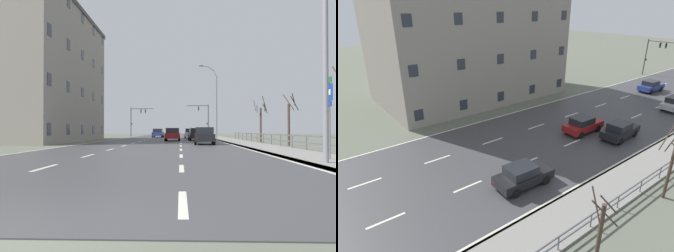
# 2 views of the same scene
# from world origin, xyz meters

# --- Properties ---
(ground_plane) EXTENTS (160.00, 160.00, 0.12)m
(ground_plane) POSITION_xyz_m (0.00, 48.00, -0.06)
(ground_plane) COLOR #5B6051
(traffic_signal_left) EXTENTS (4.70, 0.36, 6.00)m
(traffic_signal_left) POSITION_xyz_m (-6.77, 65.30, 4.10)
(traffic_signal_left) COLOR #38383A
(traffic_signal_left) RESTS_ON ground
(car_far_right) EXTENTS (1.87, 4.12, 1.57)m
(car_far_right) POSITION_xyz_m (1.36, 36.97, 0.80)
(car_far_right) COLOR maroon
(car_far_right) RESTS_ON ground
(car_near_left) EXTENTS (1.99, 4.18, 1.57)m
(car_near_left) POSITION_xyz_m (-1.67, 55.89, 0.80)
(car_near_left) COLOR navy
(car_near_left) RESTS_ON ground
(car_far_left) EXTENTS (1.99, 4.18, 1.57)m
(car_far_left) POSITION_xyz_m (4.28, 38.58, 0.80)
(car_far_left) COLOR black
(car_far_left) RESTS_ON ground
(car_distant) EXTENTS (1.98, 4.18, 1.57)m
(car_distant) POSITION_xyz_m (4.48, 26.66, 0.80)
(car_distant) COLOR black
(car_distant) RESTS_ON ground
(brick_building) EXTENTS (13.56, 22.91, 15.56)m
(brick_building) POSITION_xyz_m (-15.83, 35.07, 7.79)
(brick_building) COLOR gray
(brick_building) RESTS_ON ground
(bare_tree_mid) EXTENTS (1.39, 0.97, 4.42)m
(bare_tree_mid) POSITION_xyz_m (11.54, 24.97, 2.04)
(bare_tree_mid) COLOR #423328
(bare_tree_mid) RESTS_ON ground
(bare_tree_far) EXTENTS (1.45, 1.51, 4.97)m
(bare_tree_far) POSITION_xyz_m (11.01, 32.83, 2.26)
(bare_tree_far) COLOR #423328
(bare_tree_far) RESTS_ON ground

